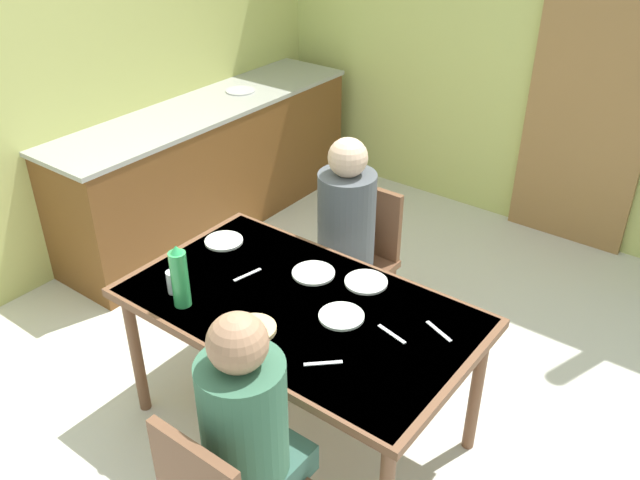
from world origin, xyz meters
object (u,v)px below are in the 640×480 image
(dining_table, at_px, (299,316))
(kitchen_counter, at_px, (210,165))
(water_bottle_green_near, at_px, (180,277))
(chair_far_diner, at_px, (358,254))
(person_near_diner, at_px, (247,419))
(person_far_diner, at_px, (345,219))

(dining_table, bearing_deg, kitchen_counter, 145.97)
(water_bottle_green_near, bearing_deg, kitchen_counter, 132.63)
(chair_far_diner, xyz_separation_m, person_near_diner, (0.54, -1.46, 0.28))
(kitchen_counter, xyz_separation_m, water_bottle_green_near, (1.39, -1.51, 0.42))
(person_far_diner, height_order, water_bottle_green_near, person_far_diner)
(kitchen_counter, relative_size, chair_far_diner, 2.79)
(chair_far_diner, height_order, person_near_diner, person_near_diner)
(chair_far_diner, bearing_deg, person_far_diner, 90.00)
(kitchen_counter, distance_m, chair_far_diner, 1.62)
(dining_table, xyz_separation_m, water_bottle_green_near, (-0.40, -0.30, 0.21))
(dining_table, xyz_separation_m, person_near_diner, (0.31, -0.66, 0.11))
(dining_table, xyz_separation_m, person_far_diner, (-0.23, 0.66, 0.11))
(kitchen_counter, distance_m, dining_table, 2.17)
(kitchen_counter, height_order, person_near_diner, person_near_diner)
(person_far_diner, bearing_deg, dining_table, 109.04)
(person_near_diner, xyz_separation_m, person_far_diner, (-0.54, 1.33, 0.00))
(kitchen_counter, xyz_separation_m, dining_table, (1.79, -1.21, 0.22))
(water_bottle_green_near, bearing_deg, chair_far_diner, 81.32)
(chair_far_diner, xyz_separation_m, person_far_diner, (-0.00, -0.14, 0.28))
(kitchen_counter, bearing_deg, chair_far_diner, -14.69)
(chair_far_diner, bearing_deg, kitchen_counter, -14.69)
(dining_table, height_order, chair_far_diner, chair_far_diner)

